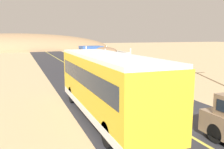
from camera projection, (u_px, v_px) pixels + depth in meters
The scene contains 7 objects.
ground_plane at pixel (163, 121), 11.87m from camera, with size 240.00×240.00×0.00m, color tan.
road_surface at pixel (163, 120), 11.87m from camera, with size 8.00×120.00×0.02m, color #2D2D33.
road_centre_line at pixel (163, 120), 11.86m from camera, with size 0.16×117.60×0.00m, color #D8CC4C.
livestock_truck at pixel (96, 57), 27.01m from camera, with size 2.53×9.70×3.02m.
bus at pixel (107, 84), 12.14m from camera, with size 2.54×10.00×3.21m.
car_far at pixel (76, 57), 38.79m from camera, with size 1.80×4.40×1.46m.
distant_hill at pixel (16, 50), 68.69m from camera, with size 55.81×19.38×9.57m, color #957553.
Camera 1 is at (-6.44, -9.68, 4.15)m, focal length 38.62 mm.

